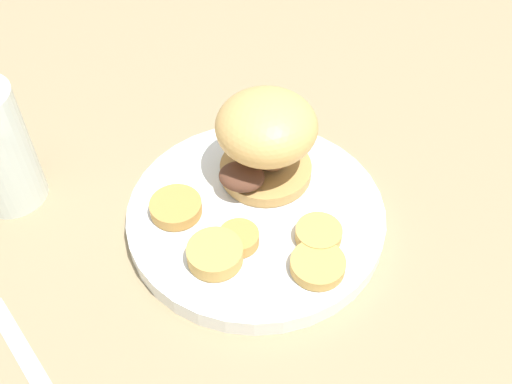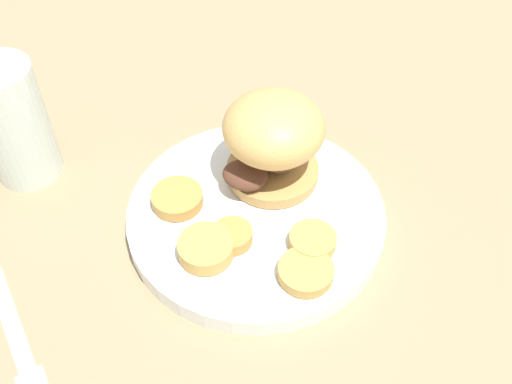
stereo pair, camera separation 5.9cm
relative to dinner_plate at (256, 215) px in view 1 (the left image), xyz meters
The scene contains 9 objects.
ground_plane 0.01m from the dinner_plate, ahead, with size 4.00×4.00×0.00m, color #937F5B.
dinner_plate is the anchor object (origin of this frame).
sandwich 0.08m from the dinner_plate, behind, with size 0.10×0.10×0.10m.
potato_round_0 0.10m from the dinner_plate, 49.74° to the left, with size 0.05×0.05×0.01m, color tan.
potato_round_1 0.08m from the dinner_plate, 19.33° to the right, with size 0.05×0.05×0.02m, color tan.
potato_round_2 0.07m from the dinner_plate, 69.93° to the left, with size 0.05×0.05×0.01m, color tan.
potato_round_3 0.08m from the dinner_plate, 75.16° to the right, with size 0.05×0.05×0.01m, color #BC8942.
potato_round_4 0.05m from the dinner_plate, ahead, with size 0.04×0.04×0.01m, color #BC8942.
fork 0.25m from the dinner_plate, 36.02° to the right, with size 0.13×0.15×0.00m.
Camera 1 is at (0.39, 0.08, 0.49)m, focal length 42.00 mm.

